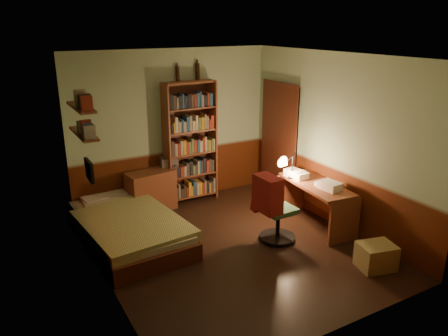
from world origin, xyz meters
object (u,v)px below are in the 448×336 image
desk (315,205)px  desk_lamp (293,159)px  office_chair (279,206)px  cardboard_box_b (379,257)px  bookshelf (190,143)px  bed (127,218)px  mini_stereo (169,162)px  cardboard_box_a (376,256)px  dresser (151,191)px

desk → desk_lamp: size_ratio=2.07×
office_chair → cardboard_box_b: 1.47m
bookshelf → office_chair: 2.07m
desk → desk_lamp: 0.78m
bookshelf → desk_lamp: size_ratio=3.31×
bed → mini_stereo: size_ratio=7.96×
desk_lamp → office_chair: size_ratio=0.59×
mini_stereo → desk_lamp: desk_lamp is taller
office_chair → cardboard_box_a: office_chair is taller
office_chair → cardboard_box_b: size_ratio=3.49×
bookshelf → cardboard_box_b: (1.18, -3.16, -0.93)m
mini_stereo → cardboard_box_a: size_ratio=0.63×
bed → desk: 2.80m
desk → cardboard_box_a: bearing=-89.6°
bed → desk: bearing=-23.5°
dresser → mini_stereo: 0.58m
bookshelf → desk_lamp: bookshelf is taller
bed → desk: size_ratio=1.70×
mini_stereo → desk: size_ratio=0.21×
bed → mini_stereo: 1.46m
mini_stereo → dresser: bearing=-153.1°
office_chair → desk_lamp: bearing=37.3°
mini_stereo → office_chair: bearing=-58.7°
bed → office_chair: 2.17m
dresser → mini_stereo: bearing=10.6°
dresser → desk_lamp: desk_lamp is taller
office_chair → cardboard_box_a: bearing=-64.5°
mini_stereo → cardboard_box_b: mini_stereo is taller
desk_lamp → office_chair: 0.90m
bed → desk_lamp: size_ratio=3.51×
mini_stereo → desk_lamp: size_ratio=0.44×
dresser → desk: size_ratio=0.59×
bookshelf → office_chair: size_ratio=1.97×
bed → cardboard_box_b: (2.61, -2.28, -0.22)m
office_chair → desk: bearing=5.4°
desk → cardboard_box_a: (-0.12, -1.33, -0.18)m
dresser → desk_lamp: (1.80, -1.40, 0.67)m
dresser → office_chair: (1.21, -1.88, 0.19)m
office_chair → cardboard_box_a: 1.44m
bed → desk: (2.62, -0.99, 0.02)m
bed → cardboard_box_b: 3.48m
bed → desk: desk is taller
bed → dresser: bearing=47.5°
dresser → bed: bearing=-137.0°
dresser → desk: bearing=-49.6°
mini_stereo → desk: bearing=-41.4°
bed → dresser: dresser is taller
desk_lamp → bed: bearing=152.1°
dresser → desk: 2.65m
dresser → desk_lamp: size_ratio=1.23×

